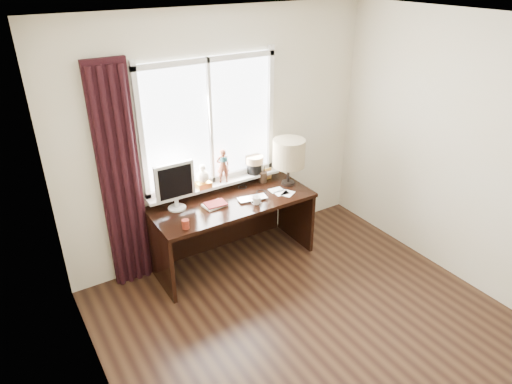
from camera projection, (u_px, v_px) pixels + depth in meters
floor at (339, 352)px, 3.87m from camera, size 3.50×4.00×0.00m
ceiling at (376, 31)px, 2.69m from camera, size 3.50×4.00×0.00m
wall_back at (222, 138)px, 4.79m from camera, size 3.50×0.00×2.60m
wall_left at (112, 308)px, 2.45m from camera, size 0.00×4.00×2.60m
wall_right at (499, 168)px, 4.10m from camera, size 0.00×4.00×2.60m
laptop at (253, 198)px, 4.72m from camera, size 0.33×0.24×0.02m
mug at (256, 200)px, 4.62m from camera, size 0.12×0.12×0.09m
red_cup at (186, 224)px, 4.21m from camera, size 0.07×0.07×0.09m
window at (213, 141)px, 4.68m from camera, size 1.52×0.20×1.40m
curtain at (121, 182)px, 4.27m from camera, size 0.38×0.09×2.25m
desk at (229, 217)px, 4.90m from camera, size 1.70×0.70×0.75m
monitor at (175, 184)px, 4.43m from camera, size 0.40×0.18×0.49m
notebook_stack at (215, 205)px, 4.60m from camera, size 0.24×0.19×0.03m
brush_holder at (263, 177)px, 5.08m from camera, size 0.09×0.09×0.25m
icon_frame at (267, 174)px, 5.14m from camera, size 0.10×0.03×0.13m
table_lamp at (289, 154)px, 4.89m from camera, size 0.35×0.35×0.52m
loose_papers at (282, 192)px, 4.88m from camera, size 0.23×0.28×0.00m
desk_cables at (250, 194)px, 4.84m from camera, size 0.36×0.41×0.01m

